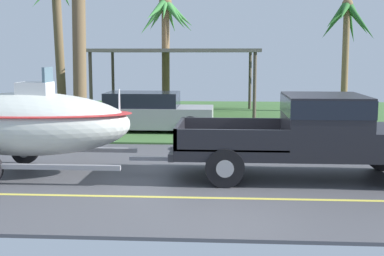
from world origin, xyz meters
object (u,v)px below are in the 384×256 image
Objects in this scene: palm_tree_near_right at (346,26)px; pickup_truck_towing at (322,132)px; boat_on_trailer at (25,123)px; palm_tree_far_left at (166,24)px; parked_sedan_near at (147,113)px; palm_tree_near_left at (58,10)px; carport_awning at (177,52)px.

pickup_truck_towing is at bearing -104.01° from palm_tree_near_right.
boat_on_trailer is 16.82m from palm_tree_near_right.
palm_tree_far_left is (-4.98, 14.05, 3.09)m from pickup_truck_towing.
palm_tree_far_left is at bearing 83.61° from boat_on_trailer.
palm_tree_far_left reaches higher than boat_on_trailer.
parked_sedan_near is (-4.79, 6.56, -0.35)m from pickup_truck_towing.
palm_tree_near_left reaches higher than pickup_truck_towing.
palm_tree_far_left reaches higher than parked_sedan_near.
palm_tree_near_right is at bearing 75.99° from pickup_truck_towing.
palm_tree_near_right is (3.32, 13.32, 2.94)m from pickup_truck_towing.
boat_on_trailer is (-6.55, 0.00, 0.13)m from pickup_truck_towing.
pickup_truck_towing is 0.81× the size of carport_awning.
boat_on_trailer is at bearing -100.78° from carport_awning.
parked_sedan_near is 0.85× the size of palm_tree_near_right.
boat_on_trailer is at bearing -126.57° from palm_tree_near_right.
palm_tree_far_left is (4.91, 1.04, -0.59)m from palm_tree_near_left.
palm_tree_far_left is at bearing 91.46° from parked_sedan_near.
palm_tree_near_right is at bearing -5.06° from palm_tree_far_left.
pickup_truck_towing is 0.90× the size of palm_tree_near_left.
parked_sedan_near is at bearing 126.14° from pickup_truck_towing.
palm_tree_near_right is (7.60, 1.35, 1.20)m from carport_awning.
carport_awning is at bearing 79.22° from boat_on_trailer.
palm_tree_near_left is at bearing -167.98° from palm_tree_far_left.
palm_tree_near_left is (-9.89, 13.01, 3.68)m from pickup_truck_towing.
boat_on_trailer is 13.89m from palm_tree_near_left.
pickup_truck_towing is 15.23m from palm_tree_far_left.
palm_tree_near_left reaches higher than carport_awning.
pickup_truck_towing is at bearing -52.75° from palm_tree_near_left.
palm_tree_far_left is at bearing 12.02° from palm_tree_near_left.
palm_tree_near_left is (-5.10, 6.45, 4.03)m from parked_sedan_near.
palm_tree_near_left is (-3.34, 13.01, 3.55)m from boat_on_trailer.
palm_tree_near_left is at bearing 169.49° from carport_awning.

